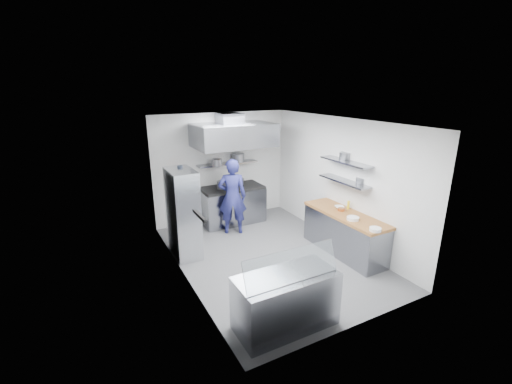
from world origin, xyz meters
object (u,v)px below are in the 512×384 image
gas_range (232,205)px  wire_rack (183,213)px  chef (232,197)px  display_case (286,301)px

gas_range → wire_rack: (-1.63, -1.18, 0.48)m
chef → wire_rack: 1.47m
wire_rack → display_case: size_ratio=1.23×
gas_range → display_case: 4.22m
wire_rack → display_case: wire_rack is taller
display_case → chef: bearing=78.4°
gas_range → chef: (-0.27, -0.62, 0.47)m
gas_range → display_case: size_ratio=1.07×
display_case → wire_rack: bearing=102.4°
gas_range → display_case: gas_range is taller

